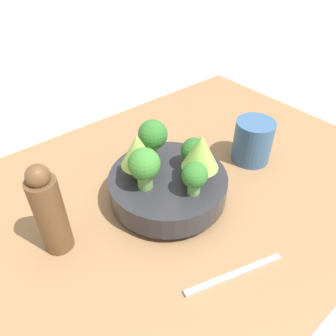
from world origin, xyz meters
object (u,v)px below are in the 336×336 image
object	(u,v)px
bowl	(168,186)
cup	(253,141)
pepper_mill	(50,211)
fork	(234,274)

from	to	relation	value
bowl	cup	world-z (taller)	cup
pepper_mill	fork	xyz separation A→B (m)	(0.20, -0.24, -0.08)
bowl	cup	size ratio (longest dim) A/B	2.32
pepper_mill	fork	world-z (taller)	pepper_mill
cup	fork	xyz separation A→B (m)	(-0.27, -0.19, -0.05)
pepper_mill	fork	size ratio (longest dim) A/B	1.03
bowl	pepper_mill	world-z (taller)	pepper_mill
bowl	pepper_mill	bearing A→B (deg)	171.38
bowl	cup	bearing A→B (deg)	-4.66
cup	bowl	bearing A→B (deg)	175.34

